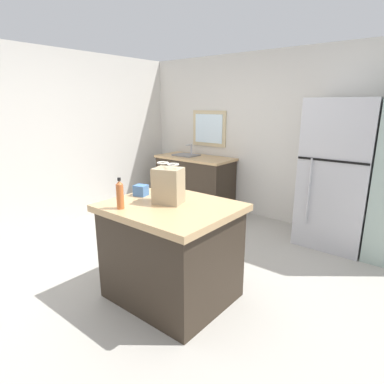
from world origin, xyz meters
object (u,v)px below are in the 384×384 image
small_box (141,190)px  refrigerator (338,175)px  bottle (120,195)px  kitchen_island (171,251)px  shopping_bag (168,185)px

small_box → refrigerator: bearing=60.6°
bottle → refrigerator: bearing=67.6°
kitchen_island → refrigerator: (0.80, 2.20, 0.46)m
kitchen_island → small_box: size_ratio=9.44×
refrigerator → kitchen_island: bearing=-110.0°
shopping_bag → bottle: bearing=-118.8°
kitchen_island → refrigerator: bearing=70.0°
shopping_bag → bottle: shopping_bag is taller
shopping_bag → small_box: shopping_bag is taller
refrigerator → small_box: 2.49m
kitchen_island → shopping_bag: bearing=151.9°
small_box → shopping_bag: bearing=-1.4°
kitchen_island → shopping_bag: shopping_bag is taller
bottle → small_box: bearing=113.7°
refrigerator → shopping_bag: 2.34m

